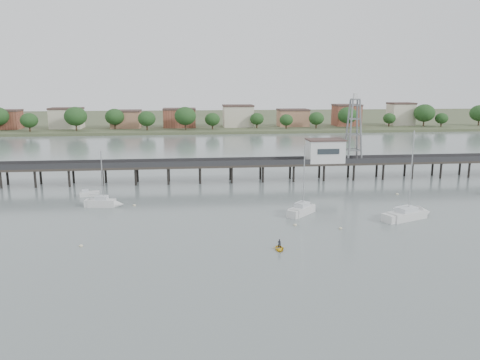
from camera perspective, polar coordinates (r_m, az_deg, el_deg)
The scene contains 12 objects.
ground_plane at distance 48.10m, azimuth 1.31°, elevation -14.97°, with size 500.00×500.00×0.00m, color slate.
pier at distance 104.30m, azimuth -3.01°, elevation 1.83°, with size 150.00×5.00×5.50m.
pier_building at distance 108.15m, azimuth 10.34°, elevation 3.55°, with size 8.40×5.40×5.30m.
lattice_tower at distance 109.67m, azimuth 13.70°, elevation 5.85°, with size 3.20×3.20×15.50m.
sailboat_d at distance 81.80m, azimuth 20.33°, elevation -3.91°, with size 9.60×6.10×15.23m.
sailboat_b at distance 86.85m, azimuth -15.95°, elevation -2.73°, with size 6.43×2.61×10.52m.
sailboat_c at distance 80.44m, azimuth 7.94°, elevation -3.53°, with size 6.59×6.77×12.18m.
white_tender at distance 96.10m, azimuth -17.92°, elevation -1.62°, with size 3.87×2.12×1.42m.
yellow_dinghy at distance 62.78m, azimuth 4.81°, elevation -8.47°, with size 1.65×0.48×2.30m, color gold.
dinghy_occupant at distance 62.78m, azimuth 4.81°, elevation -8.47°, with size 0.45×1.23×0.29m, color black.
mooring_buoys at distance 76.43m, azimuth 1.27°, elevation -4.67°, with size 85.96×24.92×0.39m.
far_shore at distance 283.01m, azimuth -5.04°, elevation 7.43°, with size 500.00×170.00×10.40m.
Camera 1 is at (-5.74, -42.62, 21.54)m, focal length 35.00 mm.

